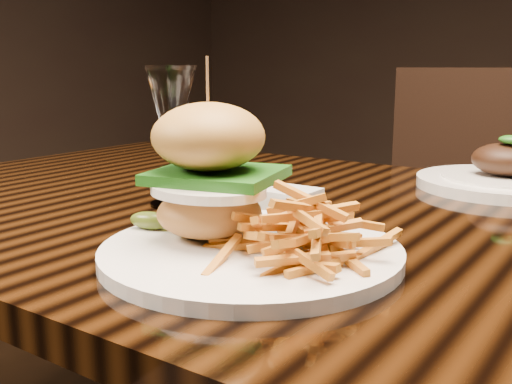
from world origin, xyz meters
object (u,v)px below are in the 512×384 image
Objects in this scene: dining_table at (327,265)px; wine_glass at (172,103)px; far_dish at (504,178)px; chair_far at (455,220)px; burger_plate at (244,208)px.

wine_glass reaches higher than dining_table.
chair_far reaches higher than far_dish.
wine_glass is (-0.23, 0.15, 0.10)m from burger_plate.
far_dish is at bearing 73.78° from burger_plate.
dining_table is at bearing -84.83° from chair_far.
dining_table is at bearing -116.12° from far_dish.
wine_glass is at bearing -159.63° from dining_table.
dining_table is 4.90× the size of burger_plate.
burger_plate is 0.34× the size of chair_far.
wine_glass is 0.72× the size of far_dish.
burger_plate reaches higher than far_dish.
chair_far is (-0.23, 0.56, -0.23)m from far_dish.
burger_plate is 0.29m from wine_glass.
dining_table is 0.33m from wine_glass.
chair_far is (-0.08, 1.12, -0.27)m from burger_plate.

